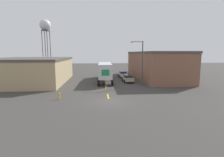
% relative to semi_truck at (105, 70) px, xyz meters
% --- Properties ---
extents(ground_plane, '(160.00, 160.00, 0.00)m').
position_rel_semi_truck_xyz_m(ground_plane, '(-0.15, -15.91, -2.34)').
color(ground_plane, '#3D3A38').
extents(road_centerline, '(0.20, 16.15, 0.01)m').
position_rel_semi_truck_xyz_m(road_centerline, '(-0.15, -6.61, -2.34)').
color(road_centerline, gold).
rests_on(road_centerline, ground_plane).
extents(warehouse_left, '(14.01, 18.55, 4.87)m').
position_rel_semi_truck_xyz_m(warehouse_left, '(-14.90, -0.12, 0.10)').
color(warehouse_left, tan).
rests_on(warehouse_left, ground_plane).
extents(warehouse_right, '(8.75, 23.32, 6.19)m').
position_rel_semi_truck_xyz_m(warehouse_right, '(11.98, 3.65, 0.76)').
color(warehouse_right, brown).
rests_on(warehouse_right, ground_plane).
extents(semi_truck, '(3.07, 13.38, 3.83)m').
position_rel_semi_truck_xyz_m(semi_truck, '(0.00, 0.00, 0.00)').
color(semi_truck, black).
rests_on(semi_truck, ground_plane).
extents(parked_car_right_mid, '(1.96, 4.79, 1.50)m').
position_rel_semi_truck_xyz_m(parked_car_right_mid, '(4.63, -1.63, -1.55)').
color(parked_car_right_mid, tan).
rests_on(parked_car_right_mid, ground_plane).
extents(parked_car_right_far, '(1.96, 4.79, 1.50)m').
position_rel_semi_truck_xyz_m(parked_car_right_far, '(4.63, 5.43, -1.55)').
color(parked_car_right_far, silver).
rests_on(parked_car_right_far, ground_plane).
extents(water_tower, '(4.71, 4.71, 19.94)m').
position_rel_semi_truck_xyz_m(water_tower, '(-23.36, 42.09, 14.74)').
color(water_tower, '#47474C').
rests_on(water_tower, ground_plane).
extents(street_lamp, '(2.47, 0.32, 8.02)m').
position_rel_semi_truck_xyz_m(street_lamp, '(6.39, -5.13, 2.31)').
color(street_lamp, '#4C4C51').
rests_on(street_lamp, ground_plane).
extents(fire_hydrant, '(0.22, 0.22, 0.87)m').
position_rel_semi_truck_xyz_m(fire_hydrant, '(-6.43, -14.37, -1.91)').
color(fire_hydrant, gold).
rests_on(fire_hydrant, ground_plane).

